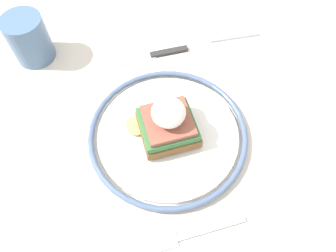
% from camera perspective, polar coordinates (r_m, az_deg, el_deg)
% --- Properties ---
extents(ground_plane, '(6.00, 6.00, 0.00)m').
position_cam_1_polar(ground_plane, '(1.28, 1.10, -17.95)').
color(ground_plane, '#B2ADA3').
extents(dining_table, '(0.93, 0.79, 0.76)m').
position_cam_1_polar(dining_table, '(0.68, 1.98, -6.41)').
color(dining_table, beige).
rests_on(dining_table, ground_plane).
extents(plate, '(0.27, 0.27, 0.02)m').
position_cam_1_polar(plate, '(0.55, -0.00, -1.42)').
color(plate, white).
rests_on(plate, dining_table).
extents(sandwich, '(0.09, 0.11, 0.08)m').
position_cam_1_polar(sandwich, '(0.52, 0.00, 0.39)').
color(sandwich, brown).
rests_on(sandwich, plate).
extents(fork, '(0.02, 0.14, 0.00)m').
position_cam_1_polar(fork, '(0.50, 4.56, -18.16)').
color(fork, silver).
rests_on(fork, dining_table).
extents(knife, '(0.02, 0.19, 0.01)m').
position_cam_1_polar(knife, '(0.67, -3.26, 12.10)').
color(knife, '#2D2D2D').
rests_on(knife, dining_table).
extents(cup, '(0.08, 0.08, 0.09)m').
position_cam_1_polar(cup, '(0.69, -23.11, 13.88)').
color(cup, slate).
rests_on(cup, dining_table).
extents(napkin, '(0.11, 0.11, 0.01)m').
position_cam_1_polar(napkin, '(0.75, 10.41, 17.58)').
color(napkin, silver).
rests_on(napkin, dining_table).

